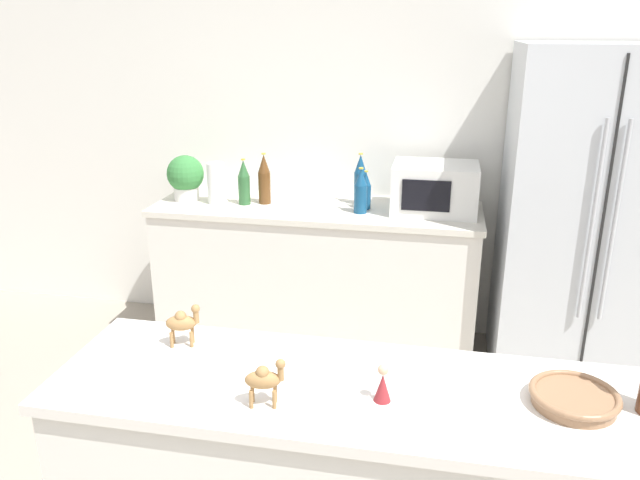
{
  "coord_description": "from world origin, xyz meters",
  "views": [
    {
      "loc": [
        0.36,
        -1.12,
        1.92
      ],
      "look_at": [
        -0.14,
        1.42,
        1.03
      ],
      "focal_mm": 35.0,
      "sensor_mm": 36.0,
      "label": 1
    }
  ],
  "objects": [
    {
      "name": "wall_back",
      "position": [
        0.0,
        2.73,
        1.27
      ],
      "size": [
        8.0,
        0.06,
        2.55
      ],
      "color": "white",
      "rests_on": "ground_plane"
    },
    {
      "name": "back_counter",
      "position": [
        -0.36,
        2.4,
        0.45
      ],
      "size": [
        1.95,
        0.63,
        0.89
      ],
      "color": "silver",
      "rests_on": "ground_plane"
    },
    {
      "name": "refrigerator",
      "position": [
        1.15,
        2.34,
        0.92
      ],
      "size": [
        0.87,
        0.72,
        1.84
      ],
      "color": "silver",
      "rests_on": "ground_plane"
    },
    {
      "name": "potted_plant",
      "position": [
        -1.18,
        2.38,
        1.04
      ],
      "size": [
        0.23,
        0.23,
        0.28
      ],
      "color": "silver",
      "rests_on": "back_counter"
    },
    {
      "name": "paper_towel_roll",
      "position": [
        -0.97,
        2.34,
        1.02
      ],
      "size": [
        0.1,
        0.1,
        0.25
      ],
      "color": "white",
      "rests_on": "back_counter"
    },
    {
      "name": "microwave",
      "position": [
        0.33,
        2.42,
        1.03
      ],
      "size": [
        0.48,
        0.37,
        0.28
      ],
      "color": "white",
      "rests_on": "back_counter"
    },
    {
      "name": "back_bottle_0",
      "position": [
        -0.79,
        2.36,
        1.03
      ],
      "size": [
        0.07,
        0.07,
        0.28
      ],
      "color": "#2D6033",
      "rests_on": "back_counter"
    },
    {
      "name": "back_bottle_1",
      "position": [
        -0.68,
        2.4,
        1.04
      ],
      "size": [
        0.07,
        0.07,
        0.31
      ],
      "color": "brown",
      "rests_on": "back_counter"
    },
    {
      "name": "back_bottle_2",
      "position": [
        -0.08,
        2.31,
        1.02
      ],
      "size": [
        0.07,
        0.07,
        0.26
      ],
      "color": "navy",
      "rests_on": "back_counter"
    },
    {
      "name": "back_bottle_3",
      "position": [
        -0.07,
        2.4,
        1.0
      ],
      "size": [
        0.06,
        0.06,
        0.23
      ],
      "color": "navy",
      "rests_on": "back_counter"
    },
    {
      "name": "back_bottle_4",
      "position": [
        -0.11,
        2.5,
        1.04
      ],
      "size": [
        0.07,
        0.07,
        0.31
      ],
      "color": "navy",
      "rests_on": "back_counter"
    },
    {
      "name": "fruit_bowl",
      "position": [
        0.76,
        0.47,
        0.95
      ],
      "size": [
        0.24,
        0.24,
        0.05
      ],
      "color": "#8C6647",
      "rests_on": "bar_counter"
    },
    {
      "name": "camel_figurine",
      "position": [
        -0.07,
        0.31,
        1.01
      ],
      "size": [
        0.12,
        0.07,
        0.14
      ],
      "color": "olive",
      "rests_on": "bar_counter"
    },
    {
      "name": "camel_figurine_second",
      "position": [
        -0.43,
        0.58,
        1.01
      ],
      "size": [
        0.12,
        0.07,
        0.14
      ],
      "color": "olive",
      "rests_on": "bar_counter"
    },
    {
      "name": "wise_man_figurine_crimson",
      "position": [
        0.24,
        0.39,
        0.97
      ],
      "size": [
        0.05,
        0.05,
        0.11
      ],
      "color": "maroon",
      "rests_on": "bar_counter"
    }
  ]
}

